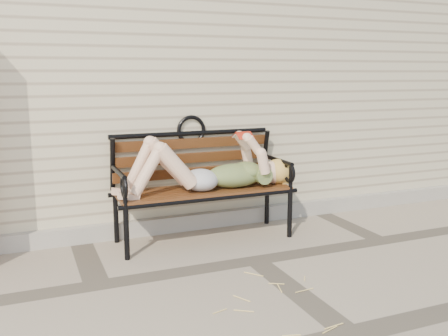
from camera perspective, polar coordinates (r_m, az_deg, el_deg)
name	(u,v)px	position (r m, az deg, el deg)	size (l,w,h in m)	color
ground	(256,260)	(4.09, 3.65, -10.49)	(80.00, 80.00, 0.00)	gray
house_wall	(156,72)	(6.63, -7.82, 10.87)	(8.00, 4.00, 3.00)	beige
foundation_strip	(212,219)	(4.90, -1.33, -5.87)	(8.00, 0.10, 0.15)	#A09A90
garden_bench	(200,171)	(4.50, -2.76, -0.31)	(1.70, 0.68, 1.10)	black
reading_woman	(207,169)	(4.37, -2.01, -0.13)	(1.60, 0.36, 0.50)	#0A3D4A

